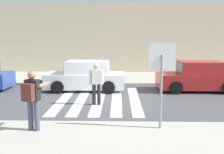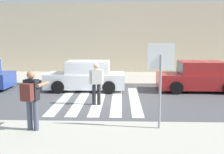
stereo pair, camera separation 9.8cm
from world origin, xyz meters
name	(u,v)px [view 1 (the left image)]	position (x,y,z in m)	size (l,w,h in m)	color
ground_plane	(99,101)	(0.00, 0.00, 0.00)	(120.00, 120.00, 0.00)	#4C4C4F
sidewalk_far	(105,78)	(0.00, 6.00, 0.07)	(60.00, 4.80, 0.14)	#B2AD9E
building_facade_far	(108,38)	(0.00, 10.40, 2.64)	(56.00, 4.00, 5.28)	beige
crosswalk_stripe_0	(63,99)	(-1.60, 0.20, 0.00)	(0.44, 5.20, 0.01)	silver
crosswalk_stripe_1	(81,100)	(-0.80, 0.20, 0.00)	(0.44, 5.20, 0.01)	silver
crosswalk_stripe_2	(99,100)	(0.00, 0.20, 0.00)	(0.44, 5.20, 0.01)	silver
crosswalk_stripe_3	(117,100)	(0.80, 0.20, 0.00)	(0.44, 5.20, 0.01)	silver
crosswalk_stripe_4	(135,100)	(1.60, 0.20, 0.00)	(0.44, 5.20, 0.01)	silver
stop_sign	(162,67)	(2.11, -3.76, 1.96)	(0.76, 0.08, 2.50)	gray
photographer_with_backpack	(32,96)	(-1.56, -4.07, 1.17)	(0.70, 0.92, 1.72)	#474C60
pedestrian_crossing	(96,82)	(-0.03, -0.66, 0.97)	(0.58, 0.28, 1.72)	#232328
parked_car_white	(86,77)	(-0.84, 2.30, 0.73)	(4.10, 1.92, 1.55)	white
parked_car_red	(198,77)	(5.01, 2.30, 0.73)	(4.10, 1.92, 1.55)	red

